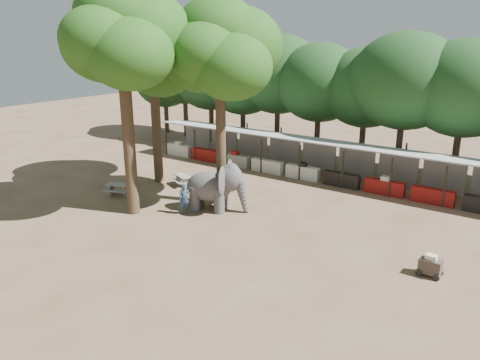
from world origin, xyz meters
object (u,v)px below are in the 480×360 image
Objects in this scene: yard_tree_back at (220,50)px; picnic_table_far at (183,179)px; picnic_table_near at (118,188)px; handler at (184,199)px; yard_tree_center at (122,37)px; cart_front at (430,266)px; yard_tree_left at (153,54)px; elephant at (216,186)px.

yard_tree_back is 9.06m from picnic_table_far.
handler is at bearing -22.68° from picnic_table_near.
handler reaches higher than picnic_table_far.
yard_tree_center is 5.04m from yard_tree_back.
picnic_table_far is at bearing 170.69° from cart_front.
yard_tree_center reaches higher than yard_tree_back.
yard_tree_center is 17.63m from cart_front.
yard_tree_left is 6.09× the size of picnic_table_near.
picnic_table_far is (-3.47, 3.74, -0.41)m from handler.
yard_tree_left is 0.92× the size of yard_tree_center.
handler is 1.77× the size of cart_front.
yard_tree_left is 8.56m from picnic_table_near.
handler is 0.94× the size of picnic_table_near.
cart_front is (12.65, 0.54, -0.40)m from handler.
yard_tree_back reaches higher than picnic_table_far.
yard_tree_left is at bearing 171.97° from cart_front.
picnic_table_far is 1.78× the size of cart_front.
yard_tree_center reaches higher than picnic_table_far.
yard_tree_back is at bearing 31.06° from handler.
elephant reaches higher than cart_front.
handler is at bearing -23.41° from picnic_table_far.
elephant is (3.59, 2.74, -7.84)m from yard_tree_center.
yard_tree_left reaches higher than picnic_table_far.
yard_tree_center is 7.02× the size of picnic_table_far.
yard_tree_left is 11.47× the size of cart_front.
yard_tree_center is 6.66× the size of picnic_table_near.
yard_tree_back is 11.82× the size of cart_front.
yard_tree_left is at bearing 170.54° from yard_tree_back.
picnic_table_far is at bearing 132.54° from elephant.
handler is (-0.45, -2.73, -7.69)m from yard_tree_back.
yard_tree_left is at bearing 70.54° from picnic_table_near.
yard_tree_left is at bearing -155.99° from picnic_table_far.
handler is (-1.04, -1.47, -0.52)m from elephant.
yard_tree_center is at bearing -59.04° from yard_tree_left.
picnic_table_near is (-5.83, -2.67, -8.07)m from yard_tree_back.
yard_tree_left is 9.94m from handler.
yard_tree_left is at bearing 96.50° from handler.
picnic_table_far is at bearing 165.56° from yard_tree_back.
picnic_table_near is at bearing -87.40° from yard_tree_left.
yard_tree_left is 6.09m from yard_tree_back.
picnic_table_near is at bearing -155.38° from yard_tree_back.
picnic_table_near is at bearing -93.69° from picnic_table_far.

